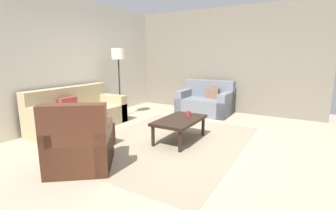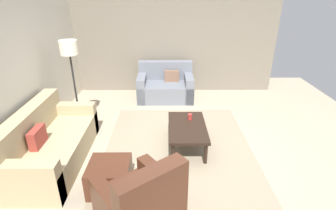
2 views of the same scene
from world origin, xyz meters
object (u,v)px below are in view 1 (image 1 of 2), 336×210
Objects in this scene: armchair_leather at (80,148)px; cup at (189,114)px; ottoman at (91,136)px; lamp_standing at (118,61)px; coffee_table at (180,122)px; couch_loveseat at (206,102)px; couch_main at (77,115)px.

armchair_leather reaches higher than cup.
ottoman is at bearing 136.84° from cup.
ottoman is at bearing -152.08° from lamp_standing.
coffee_table is at bearing -20.55° from armchair_leather.
armchair_leather reaches higher than couch_loveseat.
couch_loveseat is 2.42× the size of ottoman.
lamp_standing is at bearing 129.67° from couch_loveseat.
armchair_leather is 1.02× the size of coffee_table.
ottoman is (0.66, 0.50, -0.11)m from armchair_leather.
armchair_leather is 2.07m from cup.
couch_main is at bearing 51.37° from armchair_leather.
coffee_table is 0.64× the size of lamp_standing.
armchair_leather is 10.46× the size of cup.
coffee_table is 10.26× the size of cup.
cup reaches higher than ottoman.
couch_main reaches higher than cup.
couch_main is at bearing 145.39° from couch_loveseat.
armchair_leather is at bearing 160.15° from cup.
cup is at bearing -43.16° from ottoman.
couch_loveseat is 12.65× the size of cup.
armchair_leather reaches higher than ottoman.
couch_loveseat is 2.53m from lamp_standing.
armchair_leather reaches higher than couch_main.
couch_loveseat is at bearing 12.28° from cup.
coffee_table is at bearing -111.22° from lamp_standing.
ottoman is (-0.62, -1.10, -0.10)m from couch_main.
coffee_table reaches higher than ottoman.
ottoman is at bearing -119.49° from couch_main.
lamp_standing is (0.83, 2.13, 1.05)m from coffee_table.
couch_loveseat is 2.31m from coffee_table.
lamp_standing is (1.87, 0.99, 1.21)m from ottoman.
lamp_standing reaches higher than couch_main.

